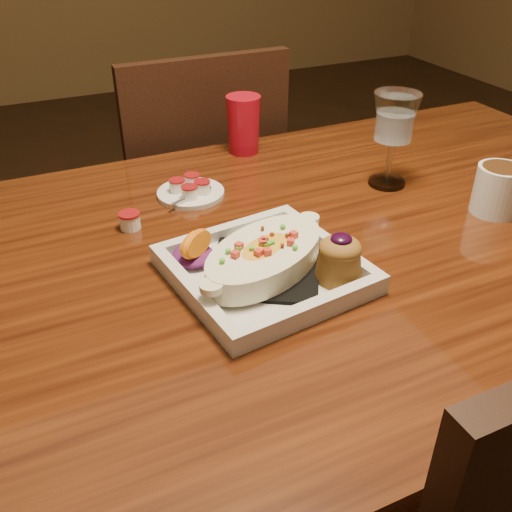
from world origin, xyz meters
name	(u,v)px	position (x,y,z in m)	size (l,w,h in m)	color
floor	(300,510)	(0.00, 0.00, 0.00)	(7.00, 7.00, 0.00)	black
table	(315,285)	(0.00, 0.00, 0.65)	(1.50, 0.90, 0.75)	#642B0E
chair_far	(197,206)	(0.00, 0.63, 0.51)	(0.42, 0.42, 0.93)	black
plate	(271,262)	(-0.12, -0.07, 0.78)	(0.28, 0.28, 0.08)	silver
coffee_mug	(500,188)	(0.33, -0.05, 0.80)	(0.11, 0.08, 0.09)	silver
goblet	(395,123)	(0.22, 0.12, 0.87)	(0.09, 0.09, 0.18)	silver
saucer	(190,191)	(-0.14, 0.23, 0.76)	(0.13, 0.13, 0.09)	silver
creamer_loose	(130,220)	(-0.27, 0.16, 0.76)	(0.04, 0.04, 0.03)	white
red_tumbler	(244,125)	(0.04, 0.39, 0.81)	(0.07, 0.07, 0.12)	#B70D20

